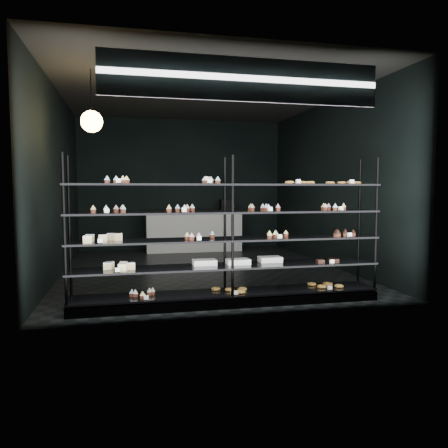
% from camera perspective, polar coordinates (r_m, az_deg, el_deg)
% --- Properties ---
extents(room, '(5.01, 6.01, 3.20)m').
position_cam_1_polar(room, '(8.00, -2.84, 5.35)').
color(room, black).
rests_on(room, ground).
extents(display_shelf, '(4.00, 0.50, 1.91)m').
position_cam_1_polar(display_shelf, '(5.64, 0.43, -4.24)').
color(display_shelf, black).
rests_on(display_shelf, room).
extents(signage, '(3.30, 0.05, 0.50)m').
position_cam_1_polar(signage, '(5.29, 2.76, 18.31)').
color(signage, '#0C133F').
rests_on(signage, room).
extents(pendant_lamp, '(0.31, 0.31, 0.88)m').
position_cam_1_polar(pendant_lamp, '(6.62, -16.90, 12.71)').
color(pendant_lamp, black).
rests_on(pendant_lamp, room).
extents(service_counter, '(2.35, 0.65, 1.23)m').
position_cam_1_polar(service_counter, '(10.55, -3.92, -0.79)').
color(service_counter, silver).
rests_on(service_counter, room).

